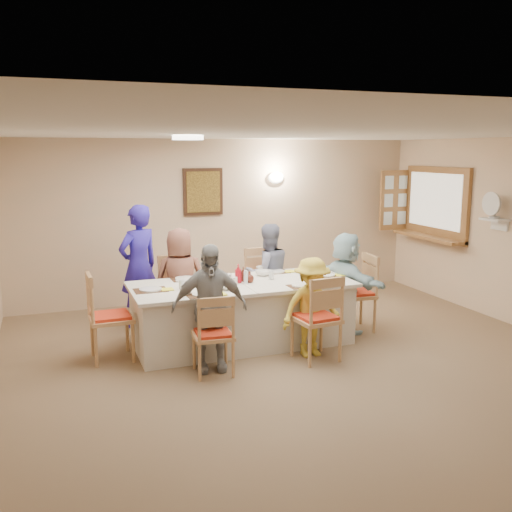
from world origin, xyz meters
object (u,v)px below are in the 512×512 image
object	(u,v)px
chair_front_left	(213,333)
chair_right_end	(354,293)
desk_fan	(493,209)
diner_back_right	(268,274)
chair_back_right	(264,285)
condiment_ketchup	(238,274)
dining_table	(242,313)
diner_back_left	(180,281)
diner_front_left	(209,308)
chair_front_right	(316,317)
chair_left_end	(111,316)
diner_front_right	(312,307)
diner_right_end	(346,282)
serving_hatch	(436,204)
chair_back_left	(179,293)
caregiver	(139,266)

from	to	relation	value
chair_front_left	chair_right_end	bearing A→B (deg)	-154.70
desk_fan	diner_back_right	size ratio (longest dim) A/B	0.22
chair_back_right	condiment_ketchup	size ratio (longest dim) A/B	4.41
dining_table	diner_back_left	size ratio (longest dim) A/B	1.94
desk_fan	diner_front_left	world-z (taller)	desk_fan
chair_front_right	diner_back_left	distance (m)	1.91
desk_fan	chair_left_end	world-z (taller)	desk_fan
chair_front_right	diner_front_right	bearing A→B (deg)	-95.52
chair_left_end	chair_right_end	xyz separation A→B (m)	(3.10, 0.00, -0.00)
desk_fan	diner_front_right	bearing A→B (deg)	-171.09
diner_right_end	chair_back_right	bearing A→B (deg)	39.62
desk_fan	chair_right_end	bearing A→B (deg)	173.61
chair_front_right	diner_front_right	size ratio (longest dim) A/B	0.86
chair_front_right	diner_back_left	size ratio (longest dim) A/B	0.72
chair_back_right	diner_back_right	bearing A→B (deg)	-89.65
chair_left_end	serving_hatch	bearing A→B (deg)	-79.27
chair_left_end	chair_front_left	bearing A→B (deg)	-131.65
serving_hatch	chair_back_left	size ratio (longest dim) A/B	1.53
chair_right_end	diner_front_left	xyz separation A→B (m)	(-2.15, -0.68, 0.18)
chair_back_left	serving_hatch	bearing A→B (deg)	-0.17
diner_back_left	condiment_ketchup	bearing A→B (deg)	137.54
diner_back_right	condiment_ketchup	xyz separation A→B (m)	(-0.64, -0.67, 0.19)
dining_table	chair_back_right	size ratio (longest dim) A/B	2.65
chair_right_end	diner_back_right	world-z (taller)	diner_back_right
desk_fan	condiment_ketchup	distance (m)	3.64
serving_hatch	diner_front_left	bearing A→B (deg)	-156.88
desk_fan	chair_right_end	xyz separation A→B (m)	(-1.98, 0.22, -1.05)
diner_back_right	condiment_ketchup	bearing A→B (deg)	45.35
chair_right_end	diner_front_right	distance (m)	1.17
dining_table	diner_back_right	xyz separation A→B (m)	(0.60, 0.68, 0.30)
chair_front_right	diner_front_right	distance (m)	0.14
desk_fan	diner_front_right	xyz separation A→B (m)	(-2.93, -0.46, -0.98)
chair_front_right	chair_left_end	bearing A→B (deg)	-25.93
serving_hatch	chair_left_end	xyz separation A→B (m)	(-5.19, -1.13, -1.00)
chair_left_end	diner_front_left	xyz separation A→B (m)	(0.95, -0.68, 0.18)
desk_fan	chair_back_right	bearing A→B (deg)	160.76
serving_hatch	diner_back_left	size ratio (longest dim) A/B	1.10
chair_front_right	condiment_ketchup	size ratio (longest dim) A/B	4.36
desk_fan	condiment_ketchup	world-z (taller)	desk_fan
diner_back_right	chair_front_right	bearing A→B (deg)	89.25
chair_front_left	caregiver	size ratio (longest dim) A/B	0.54
serving_hatch	caregiver	world-z (taller)	serving_hatch
diner_back_left	diner_front_left	xyz separation A→B (m)	(0.00, -1.36, 0.00)
dining_table	caregiver	size ratio (longest dim) A/B	1.62
chair_right_end	caregiver	size ratio (longest dim) A/B	0.61
chair_left_end	condiment_ketchup	world-z (taller)	chair_left_end
serving_hatch	condiment_ketchup	world-z (taller)	serving_hatch
chair_right_end	diner_front_left	bearing A→B (deg)	-67.46
diner_right_end	desk_fan	bearing A→B (deg)	-102.08
desk_fan	chair_front_left	size ratio (longest dim) A/B	0.34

